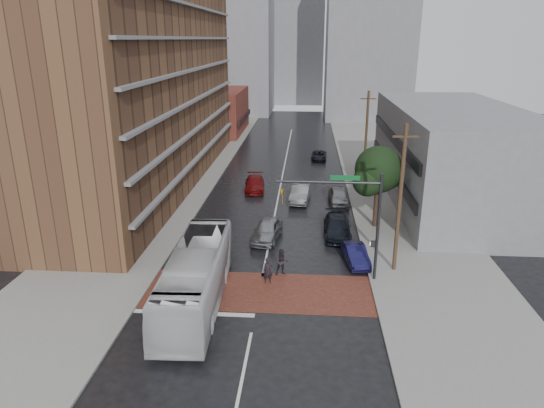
# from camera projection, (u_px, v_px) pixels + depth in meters

# --- Properties ---
(ground) EXTENTS (160.00, 160.00, 0.00)m
(ground) POSITION_uv_depth(u_px,v_px,m) (259.00, 296.00, 29.69)
(ground) COLOR black
(ground) RESTS_ON ground
(crosswalk) EXTENTS (14.00, 5.00, 0.02)m
(crosswalk) POSITION_uv_depth(u_px,v_px,m) (259.00, 291.00, 30.16)
(crosswalk) COLOR brown
(crosswalk) RESTS_ON ground
(sidewalk_west) EXTENTS (9.00, 90.00, 0.15)m
(sidewalk_west) POSITION_uv_depth(u_px,v_px,m) (179.00, 179.00, 54.06)
(sidewalk_west) COLOR gray
(sidewalk_west) RESTS_ON ground
(sidewalk_east) EXTENTS (9.00, 90.00, 0.15)m
(sidewalk_east) POSITION_uv_depth(u_px,v_px,m) (387.00, 183.00, 52.46)
(sidewalk_east) COLOR gray
(sidewalk_east) RESTS_ON ground
(apartment_block) EXTENTS (10.00, 44.00, 28.00)m
(apartment_block) POSITION_uv_depth(u_px,v_px,m) (143.00, 48.00, 48.79)
(apartment_block) COLOR brown
(apartment_block) RESTS_ON ground
(storefront_west) EXTENTS (8.00, 16.00, 7.00)m
(storefront_west) POSITION_uv_depth(u_px,v_px,m) (219.00, 111.00, 80.36)
(storefront_west) COLOR maroon
(storefront_west) RESTS_ON ground
(building_east) EXTENTS (11.00, 26.00, 9.00)m
(building_east) POSITION_uv_depth(u_px,v_px,m) (452.00, 155.00, 45.97)
(building_east) COLOR gray
(building_east) RESTS_ON ground
(distant_tower_west) EXTENTS (18.00, 16.00, 32.00)m
(distant_tower_west) POSITION_uv_depth(u_px,v_px,m) (228.00, 33.00, 99.11)
(distant_tower_west) COLOR gray
(distant_tower_west) RESTS_ON ground
(distant_tower_east) EXTENTS (16.00, 14.00, 36.00)m
(distant_tower_east) POSITION_uv_depth(u_px,v_px,m) (370.00, 21.00, 90.85)
(distant_tower_east) COLOR gray
(distant_tower_east) RESTS_ON ground
(distant_tower_center) EXTENTS (12.00, 10.00, 24.00)m
(distant_tower_center) POSITION_uv_depth(u_px,v_px,m) (298.00, 52.00, 115.47)
(distant_tower_center) COLOR gray
(distant_tower_center) RESTS_ON ground
(street_tree) EXTENTS (4.20, 4.10, 6.90)m
(street_tree) POSITION_uv_depth(u_px,v_px,m) (378.00, 173.00, 38.93)
(street_tree) COLOR #332319
(street_tree) RESTS_ON ground
(signal_mast) EXTENTS (6.50, 0.30, 7.20)m
(signal_mast) POSITION_uv_depth(u_px,v_px,m) (355.00, 212.00, 30.12)
(signal_mast) COLOR #2D2D33
(signal_mast) RESTS_ON ground
(utility_pole_near) EXTENTS (1.60, 0.26, 10.00)m
(utility_pole_near) POSITION_uv_depth(u_px,v_px,m) (400.00, 199.00, 31.20)
(utility_pole_near) COLOR #473321
(utility_pole_near) RESTS_ON ground
(utility_pole_far) EXTENTS (1.60, 0.26, 10.00)m
(utility_pole_far) POSITION_uv_depth(u_px,v_px,m) (366.00, 139.00, 50.07)
(utility_pole_far) COLOR #473321
(utility_pole_far) RESTS_ON ground
(transit_bus) EXTENTS (3.33, 12.35, 3.41)m
(transit_bus) POSITION_uv_depth(u_px,v_px,m) (196.00, 276.00, 28.43)
(transit_bus) COLOR silver
(transit_bus) RESTS_ON ground
(pedestrian_a) EXTENTS (0.69, 0.51, 1.74)m
(pedestrian_a) POSITION_uv_depth(u_px,v_px,m) (268.00, 271.00, 30.94)
(pedestrian_a) COLOR black
(pedestrian_a) RESTS_ON ground
(pedestrian_b) EXTENTS (0.97, 0.81, 1.81)m
(pedestrian_b) POSITION_uv_depth(u_px,v_px,m) (282.00, 262.00, 32.05)
(pedestrian_b) COLOR black
(pedestrian_b) RESTS_ON ground
(car_travel_a) EXTENTS (2.56, 4.92, 1.60)m
(car_travel_a) POSITION_uv_depth(u_px,v_px,m) (267.00, 230.00, 37.75)
(car_travel_a) COLOR #989A9F
(car_travel_a) RESTS_ON ground
(car_travel_b) EXTENTS (2.14, 4.95, 1.58)m
(car_travel_b) POSITION_uv_depth(u_px,v_px,m) (300.00, 193.00, 46.68)
(car_travel_b) COLOR #989A9F
(car_travel_b) RESTS_ON ground
(car_travel_c) EXTENTS (2.33, 4.96, 1.40)m
(car_travel_c) POSITION_uv_depth(u_px,v_px,m) (255.00, 184.00, 50.12)
(car_travel_c) COLOR #690B0D
(car_travel_c) RESTS_ON ground
(suv_travel) EXTENTS (2.08, 4.15, 1.13)m
(suv_travel) POSITION_uv_depth(u_px,v_px,m) (319.00, 156.00, 62.83)
(suv_travel) COLOR black
(suv_travel) RESTS_ON ground
(car_parked_near) EXTENTS (1.93, 4.07, 1.29)m
(car_parked_near) POSITION_uv_depth(u_px,v_px,m) (355.00, 254.00, 33.83)
(car_parked_near) COLOR #131241
(car_parked_near) RESTS_ON ground
(car_parked_mid) EXTENTS (2.08, 5.11, 1.48)m
(car_parked_mid) POSITION_uv_depth(u_px,v_px,m) (337.00, 227.00, 38.52)
(car_parked_mid) COLOR black
(car_parked_mid) RESTS_ON ground
(car_parked_far) EXTENTS (2.00, 4.50, 1.51)m
(car_parked_far) POSITION_uv_depth(u_px,v_px,m) (339.00, 196.00, 45.91)
(car_parked_far) COLOR #94969B
(car_parked_far) RESTS_ON ground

